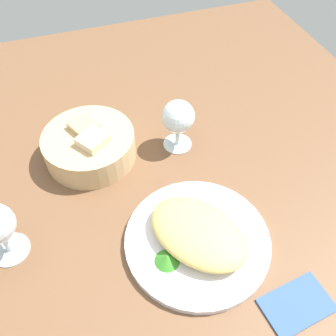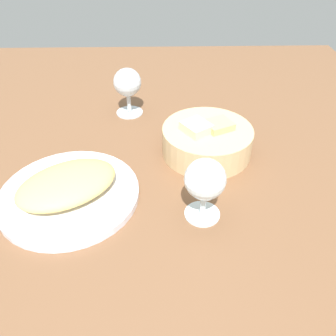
{
  "view_description": "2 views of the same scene",
  "coord_description": "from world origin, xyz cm",
  "px_view_note": "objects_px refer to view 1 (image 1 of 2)",
  "views": [
    {
      "loc": [
        -39.78,
        4.14,
        58.24
      ],
      "look_at": [
        3.85,
        -10.69,
        4.63
      ],
      "focal_mm": 39.25,
      "sensor_mm": 36.0,
      "label": 1
    },
    {
      "loc": [
        6.51,
        -58.08,
        43.9
      ],
      "look_at": [
        7.71,
        -8.06,
        4.11
      ],
      "focal_mm": 36.59,
      "sensor_mm": 36.0,
      "label": 2
    }
  ],
  "objects_px": {
    "bread_basket": "(90,145)",
    "wine_glass_near": "(178,119)",
    "plate": "(197,240)",
    "folded_napkin": "(297,304)"
  },
  "relations": [
    {
      "from": "folded_napkin",
      "to": "plate",
      "type": "bearing_deg",
      "value": -62.07
    },
    {
      "from": "bread_basket",
      "to": "wine_glass_near",
      "type": "bearing_deg",
      "value": -98.29
    },
    {
      "from": "wine_glass_near",
      "to": "folded_napkin",
      "type": "height_order",
      "value": "wine_glass_near"
    },
    {
      "from": "plate",
      "to": "bread_basket",
      "type": "height_order",
      "value": "bread_basket"
    },
    {
      "from": "wine_glass_near",
      "to": "folded_napkin",
      "type": "relative_size",
      "value": 1.06
    },
    {
      "from": "plate",
      "to": "wine_glass_near",
      "type": "relative_size",
      "value": 2.21
    },
    {
      "from": "bread_basket",
      "to": "wine_glass_near",
      "type": "height_order",
      "value": "wine_glass_near"
    },
    {
      "from": "plate",
      "to": "folded_napkin",
      "type": "height_order",
      "value": "plate"
    },
    {
      "from": "wine_glass_near",
      "to": "folded_napkin",
      "type": "distance_m",
      "value": 0.41
    },
    {
      "from": "plate",
      "to": "bread_basket",
      "type": "relative_size",
      "value": 1.35
    }
  ]
}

